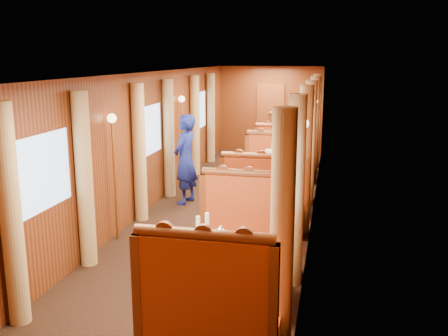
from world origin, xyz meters
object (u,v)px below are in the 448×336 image
(banquette_near_fwd, at_px, (209,318))
(fruit_plate, at_px, (256,249))
(banquette_near_aft, at_px, (246,240))
(teapot_right, at_px, (231,243))
(table_near, at_px, (231,276))
(banquette_mid_fwd, at_px, (262,208))
(banquette_far_fwd, at_px, (284,163))
(teapot_back, at_px, (221,237))
(rose_vase_mid, at_px, (268,164))
(banquette_mid_aft, at_px, (276,178))
(tea_tray, at_px, (222,244))
(banquette_far_aft, at_px, (291,147))
(table_mid, at_px, (270,194))
(steward, at_px, (185,159))
(rose_vase_far, at_px, (289,134))
(passenger, at_px, (275,165))
(teapot_left, at_px, (211,240))

(banquette_near_fwd, distance_m, fruit_plate, 1.00)
(banquette_near_aft, height_order, teapot_right, banquette_near_aft)
(fruit_plate, bearing_deg, table_near, 157.79)
(banquette_mid_fwd, distance_m, banquette_far_fwd, 3.50)
(teapot_back, distance_m, rose_vase_mid, 3.44)
(banquette_mid_aft, distance_m, tea_tray, 4.54)
(banquette_far_fwd, relative_size, banquette_far_aft, 1.00)
(banquette_near_aft, bearing_deg, banquette_mid_fwd, 90.00)
(table_mid, distance_m, tea_tray, 3.54)
(banquette_near_fwd, relative_size, banquette_mid_aft, 1.00)
(banquette_near_aft, distance_m, banquette_mid_fwd, 1.47)
(teapot_back, bearing_deg, banquette_far_aft, 97.78)
(banquette_near_fwd, xyz_separation_m, steward, (-1.67, 4.88, 0.43))
(banquette_near_aft, height_order, fruit_plate, banquette_near_aft)
(banquette_near_aft, bearing_deg, table_mid, 90.00)
(rose_vase_far, bearing_deg, teapot_right, -90.09)
(rose_vase_far, bearing_deg, banquette_far_fwd, -91.70)
(tea_tray, xyz_separation_m, fruit_plate, (0.39, -0.11, 0.01))
(banquette_near_fwd, xyz_separation_m, rose_vase_far, (0.03, 7.99, 0.50))
(banquette_near_fwd, bearing_deg, table_near, 90.00)
(banquette_near_fwd, relative_size, steward, 0.78)
(teapot_back, distance_m, steward, 4.13)
(banquette_far_fwd, xyz_separation_m, banquette_far_aft, (0.00, 2.03, 0.00))
(banquette_far_aft, bearing_deg, teapot_back, -90.86)
(table_mid, height_order, banquette_far_aft, banquette_far_aft)
(banquette_mid_aft, height_order, teapot_back, banquette_mid_aft)
(table_mid, relative_size, fruit_plate, 4.47)
(banquette_mid_aft, height_order, steward, steward)
(rose_vase_mid, relative_size, steward, 0.21)
(table_mid, distance_m, banquette_far_fwd, 2.49)
(rose_vase_mid, bearing_deg, table_mid, 40.52)
(tea_tray, bearing_deg, table_near, 8.69)
(banquette_mid_fwd, bearing_deg, rose_vase_mid, 92.23)
(banquette_far_aft, relative_size, steward, 0.78)
(teapot_right, relative_size, rose_vase_far, 0.38)
(banquette_near_aft, relative_size, teapot_right, 9.83)
(table_near, bearing_deg, banquette_near_aft, 90.00)
(fruit_plate, distance_m, rose_vase_far, 7.11)
(rose_vase_mid, relative_size, rose_vase_far, 1.00)
(rose_vase_far, bearing_deg, passenger, -90.62)
(tea_tray, relative_size, teapot_left, 2.02)
(table_near, bearing_deg, banquette_near_fwd, -90.00)
(teapot_right, distance_m, rose_vase_far, 7.06)
(banquette_mid_aft, distance_m, passenger, 0.40)
(table_near, xyz_separation_m, rose_vase_far, (0.03, 6.98, 0.55))
(steward, bearing_deg, teapot_left, 30.86)
(teapot_left, bearing_deg, banquette_near_fwd, -62.12)
(banquette_near_aft, bearing_deg, steward, 120.37)
(banquette_mid_aft, distance_m, steward, 1.84)
(banquette_far_fwd, height_order, rose_vase_mid, banquette_far_fwd)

